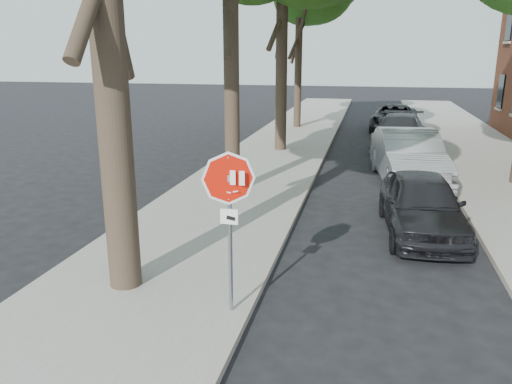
% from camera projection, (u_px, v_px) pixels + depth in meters
% --- Properties ---
extents(ground, '(120.00, 120.00, 0.00)m').
position_uv_depth(ground, '(274.00, 321.00, 7.93)').
color(ground, black).
rests_on(ground, ground).
extents(sidewalk_left, '(4.00, 55.00, 0.12)m').
position_uv_depth(sidewalk_left, '(269.00, 160.00, 19.72)').
color(sidewalk_left, gray).
rests_on(sidewalk_left, ground).
extents(sidewalk_right, '(4.00, 55.00, 0.12)m').
position_uv_depth(sidewalk_right, '(501.00, 170.00, 17.90)').
color(sidewalk_right, gray).
rests_on(sidewalk_right, ground).
extents(curb_left, '(0.12, 55.00, 0.13)m').
position_uv_depth(curb_left, '(321.00, 162.00, 19.28)').
color(curb_left, '#9E9384').
rests_on(curb_left, ground).
extents(curb_right, '(0.12, 55.00, 0.13)m').
position_uv_depth(curb_right, '(441.00, 167.00, 18.34)').
color(curb_right, '#9E9384').
rests_on(curb_right, ground).
extents(stop_sign, '(0.76, 0.34, 2.61)m').
position_uv_depth(stop_sign, '(229.00, 202.00, 7.54)').
color(stop_sign, gray).
rests_on(stop_sign, sidewalk_left).
extents(car_a, '(2.01, 4.34, 1.44)m').
position_uv_depth(car_a, '(422.00, 204.00, 11.63)').
color(car_a, black).
rests_on(car_a, ground).
extents(car_b, '(2.47, 5.39, 1.71)m').
position_uv_depth(car_b, '(408.00, 157.00, 16.29)').
color(car_b, '#9DA1A4').
rests_on(car_b, ground).
extents(car_c, '(2.75, 5.41, 1.51)m').
position_uv_depth(car_c, '(399.00, 132.00, 22.05)').
color(car_c, '#47464B').
rests_on(car_c, ground).
extents(car_d, '(2.75, 5.30, 1.43)m').
position_uv_depth(car_d, '(394.00, 118.00, 27.19)').
color(car_d, black).
rests_on(car_d, ground).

